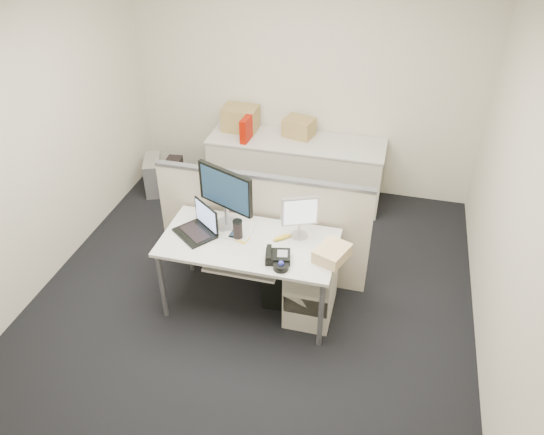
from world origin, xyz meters
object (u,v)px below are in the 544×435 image
(laptop, at_px, (194,222))
(desk_phone, at_px, (278,257))
(monitor_main, at_px, (226,198))
(desk, at_px, (249,247))

(laptop, bearing_deg, desk_phone, 25.83)
(laptop, bearing_deg, monitor_main, 78.52)
(desk, bearing_deg, laptop, -177.61)
(desk, xyz_separation_m, laptop, (-0.48, -0.02, 0.20))
(monitor_main, distance_m, laptop, 0.34)
(desk, xyz_separation_m, desk_phone, (0.30, -0.18, 0.10))
(desk, bearing_deg, monitor_main, 144.25)
(desk, xyz_separation_m, monitor_main, (-0.25, 0.18, 0.35))
(monitor_main, bearing_deg, laptop, -115.74)
(desk, height_order, monitor_main, monitor_main)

